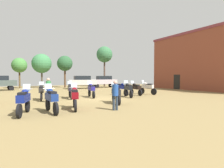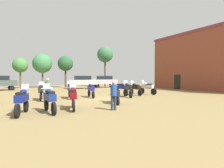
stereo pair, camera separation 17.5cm
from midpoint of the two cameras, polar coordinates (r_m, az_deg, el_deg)
The scene contains 21 objects.
ground_plane at distance 15.93m, azimuth -4.53°, elevation -4.48°, with size 44.00×52.00×0.02m.
brick_building at distance 29.57m, azimuth 27.59°, elevation 6.27°, with size 6.12×16.70×8.16m.
motorcycle_1 at distance 10.78m, azimuth -11.82°, elevation -3.78°, with size 0.76×2.15×1.48m.
motorcycle_3 at distance 12.93m, azimuth 0.82°, elevation -2.77°, with size 0.84×2.22×1.47m.
motorcycle_4 at distance 15.75m, azimuth -21.10°, elevation -2.05°, with size 0.67×2.19×1.46m.
motorcycle_5 at distance 16.33m, azimuth -12.94°, elevation -1.74°, with size 0.71×2.28×1.49m.
motorcycle_6 at distance 10.06m, azimuth -25.86°, elevation -4.42°, with size 0.81×2.09×1.48m.
motorcycle_7 at distance 17.00m, azimuth 4.64°, elevation -1.51°, with size 0.78×2.23×1.51m.
motorcycle_8 at distance 16.79m, azimuth -6.64°, elevation -1.63°, with size 0.65×2.20×1.47m.
motorcycle_9 at distance 10.10m, azimuth -18.58°, elevation -4.26°, with size 0.62×2.21×1.48m.
motorcycle_10 at distance 18.86m, azimuth 6.96°, elevation -1.26°, with size 0.62×2.19×1.44m.
motorcycle_11 at distance 18.43m, azimuth 2.63°, elevation -1.23°, with size 0.62×2.29×1.50m.
motorcycle_13 at distance 19.89m, azimuth 10.55°, elevation -1.04°, with size 0.80×2.13×1.49m.
car_1 at distance 29.25m, azimuth -9.29°, elevation 0.86°, with size 4.48×2.29×2.00m.
car_4 at distance 32.26m, azimuth -2.63°, elevation 1.01°, with size 4.45×2.20×2.00m.
person_1 at distance 10.25m, azimuth 0.50°, elevation -2.78°, with size 0.42×0.42×1.64m.
person_2 at distance 14.27m, azimuth -19.24°, elevation -1.17°, with size 0.35×0.35×1.77m.
tree_1 at distance 35.80m, azimuth -2.47°, elevation 8.92°, with size 3.03×3.03×7.61m.
tree_3 at distance 33.82m, azimuth -20.87°, elevation 5.87°, with size 3.24×3.24×5.73m.
tree_5 at distance 33.21m, azimuth -14.39°, elevation 6.05°, with size 2.62×2.62×5.46m.
tree_7 at distance 33.09m, azimuth -26.63°, elevation 5.11°, with size 2.33×2.33×4.85m.
Camera 1 is at (-6.38, -14.48, 1.87)m, focal length 29.87 mm.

